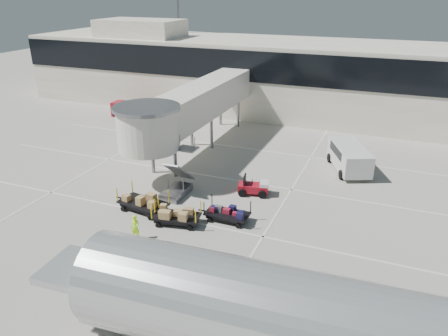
{
  "coord_description": "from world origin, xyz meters",
  "views": [
    {
      "loc": [
        12.25,
        -19.58,
        13.86
      ],
      "look_at": [
        1.66,
        6.53,
        2.0
      ],
      "focal_mm": 35.0,
      "sensor_mm": 36.0,
      "label": 1
    }
  ],
  "objects": [
    {
      "name": "box_cart_far",
      "position": [
        -2.33,
        2.2,
        0.56
      ],
      "size": [
        4.09,
        2.08,
        1.57
      ],
      "rotation": [
        0.0,
        0.0,
        -0.15
      ],
      "color": "black",
      "rests_on": "ground"
    },
    {
      "name": "minivan",
      "position": [
        9.27,
        14.46,
        1.21
      ],
      "size": [
        4.13,
        5.74,
        2.02
      ],
      "rotation": [
        0.0,
        0.0,
        0.42
      ],
      "color": "silver",
      "rests_on": "ground"
    },
    {
      "name": "baggage_tug",
      "position": [
        3.67,
        7.29,
        0.52
      ],
      "size": [
        2.33,
        1.76,
        1.42
      ],
      "rotation": [
        0.0,
        0.0,
        0.21
      ],
      "color": "maroon",
      "rests_on": "ground"
    },
    {
      "name": "lane_markings",
      "position": [
        -0.67,
        9.33,
        0.01
      ],
      "size": [
        40.0,
        30.0,
        0.02
      ],
      "color": "silver",
      "rests_on": "ground"
    },
    {
      "name": "suitcase_cart",
      "position": [
        3.29,
        3.02,
        0.49
      ],
      "size": [
        3.42,
        1.39,
        1.34
      ],
      "rotation": [
        0.0,
        0.0,
        -0.0
      ],
      "color": "black",
      "rests_on": "ground"
    },
    {
      "name": "ground",
      "position": [
        0.0,
        0.0,
        0.0
      ],
      "size": [
        140.0,
        140.0,
        0.0
      ],
      "primitive_type": "plane",
      "color": "#B8B1A5",
      "rests_on": "ground"
    },
    {
      "name": "aircraft",
      "position": [
        10.15,
        -7.27,
        2.73
      ],
      "size": [
        19.17,
        4.52,
        4.8
      ],
      "rotation": [
        0.0,
        0.0,
        0.05
      ],
      "color": "silver",
      "rests_on": "ground"
    },
    {
      "name": "box_cart_near",
      "position": [
        0.37,
        1.42,
        0.57
      ],
      "size": [
        3.67,
        1.99,
        1.41
      ],
      "rotation": [
        0.0,
        0.0,
        0.2
      ],
      "color": "black",
      "rests_on": "ground"
    },
    {
      "name": "terminal",
      "position": [
        -0.35,
        29.94,
        4.11
      ],
      "size": [
        64.0,
        12.11,
        15.2
      ],
      "color": "#F0E4CF",
      "rests_on": "ground"
    },
    {
      "name": "jet_bridge",
      "position": [
        -3.97,
        12.26,
        4.28
      ],
      "size": [
        5.7,
        20.4,
        6.03
      ],
      "color": "silver",
      "rests_on": "ground"
    },
    {
      "name": "belt_loader",
      "position": [
        -15.58,
        20.94,
        0.81
      ],
      "size": [
        4.46,
        1.92,
        2.12
      ],
      "rotation": [
        0.0,
        0.0,
        0.04
      ],
      "color": "maroon",
      "rests_on": "ground"
    },
    {
      "name": "ground_worker",
      "position": [
        -0.9,
        -0.99,
        0.77
      ],
      "size": [
        0.58,
        0.4,
        1.53
      ],
      "primitive_type": "imported",
      "rotation": [
        0.0,
        0.0,
        0.07
      ],
      "color": "#A3F019",
      "rests_on": "ground"
    }
  ]
}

